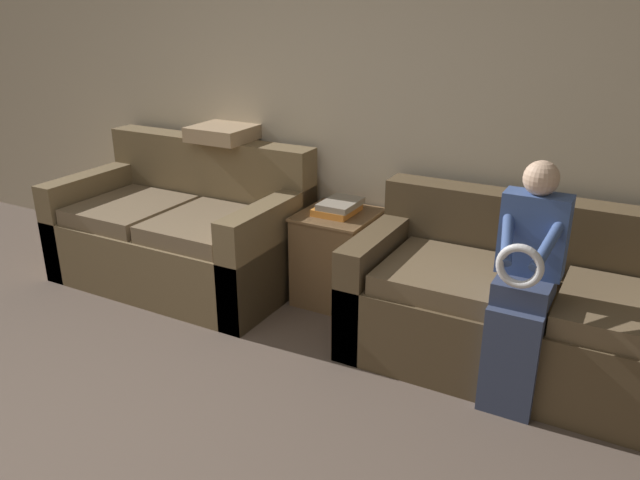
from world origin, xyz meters
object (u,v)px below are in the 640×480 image
at_px(couch_main, 553,317).
at_px(throw_pillow, 224,133).
at_px(book_stack, 338,207).
at_px(side_shelf, 337,256).
at_px(couch_side, 184,234).
at_px(child_left_seated, 525,280).

height_order(couch_main, throw_pillow, throw_pillow).
height_order(book_stack, throw_pillow, throw_pillow).
bearing_deg(side_shelf, throw_pillow, 173.42).
bearing_deg(throw_pillow, side_shelf, -6.58).
relative_size(couch_side, throw_pillow, 4.11).
relative_size(couch_side, side_shelf, 2.78).
bearing_deg(couch_main, side_shelf, 171.19).
xyz_separation_m(side_shelf, throw_pillow, (-0.95, 0.11, 0.70)).
bearing_deg(couch_side, book_stack, 11.77).
bearing_deg(couch_side, throw_pillow, 65.53).
distance_m(couch_main, throw_pillow, 2.46).
xyz_separation_m(couch_side, book_stack, (1.10, 0.23, 0.31)).
relative_size(child_left_seated, throw_pillow, 2.97).
bearing_deg(couch_side, couch_main, 0.17).
bearing_deg(book_stack, couch_main, -9.12).
bearing_deg(throw_pillow, couch_main, -7.91).
xyz_separation_m(child_left_seated, throw_pillow, (-2.23, 0.69, 0.35)).
bearing_deg(throw_pillow, book_stack, -6.13).
height_order(child_left_seated, side_shelf, child_left_seated).
relative_size(couch_main, couch_side, 1.27).
bearing_deg(side_shelf, couch_side, -168.58).
xyz_separation_m(couch_side, throw_pillow, (0.15, 0.33, 0.67)).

